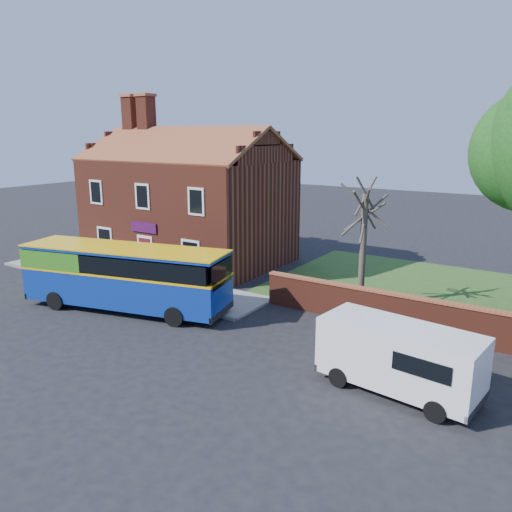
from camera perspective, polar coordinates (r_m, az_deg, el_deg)
The scene contains 7 objects.
ground at distance 20.87m, azimuth -13.39°, elevation -9.54°, with size 120.00×120.00×0.00m, color black.
pavement at distance 29.39m, azimuth -14.78°, elevation -2.58°, with size 18.00×3.50×0.12m, color gray.
kerb at distance 28.31m, azimuth -17.39°, elevation -3.37°, with size 18.00×0.15×0.14m, color slate.
shop_building at distance 32.71m, azimuth -7.71°, elevation 5.42°, with size 12.30×8.13×10.50m.
bus at distance 24.32m, azimuth -15.34°, elevation -1.98°, with size 10.24×4.78×3.03m.
van_near at distance 16.87m, azimuth 16.10°, elevation -10.91°, with size 5.27×2.62×2.22m.
bare_tree at distance 24.06m, azimuth 12.14°, elevation 1.29°, with size 2.22×2.65×5.93m.
Camera 1 is at (14.15, -12.98, 8.17)m, focal length 35.00 mm.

